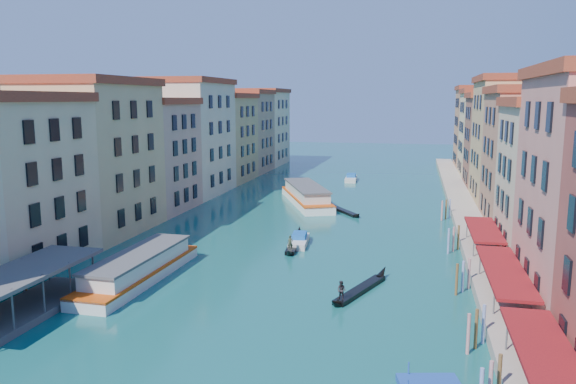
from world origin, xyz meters
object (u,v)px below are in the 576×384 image
object	(u,v)px
gondola_fore	(294,242)
gondola_right	(359,288)
vaporetto_stop	(19,299)
vaporetto_far	(306,195)
vaporetto_near	(139,268)

from	to	relation	value
gondola_fore	gondola_right	xyz separation A→B (m)	(9.25, -14.95, 0.04)
gondola_right	vaporetto_stop	bearing A→B (deg)	-135.11
vaporetto_stop	vaporetto_far	bearing A→B (deg)	76.55
vaporetto_stop	vaporetto_far	size ratio (longest dim) A/B	0.77
vaporetto_stop	gondola_fore	world-z (taller)	vaporetto_stop
vaporetto_stop	vaporetto_near	world-z (taller)	vaporetto_stop
gondola_fore	gondola_right	distance (m)	17.58
vaporetto_far	gondola_fore	distance (m)	27.54
vaporetto_near	vaporetto_far	xyz separation A→B (m)	(7.96, 43.31, 0.18)
gondola_fore	gondola_right	world-z (taller)	gondola_fore
vaporetto_far	gondola_fore	world-z (taller)	vaporetto_far
vaporetto_stop	gondola_fore	xyz separation A→B (m)	(16.77, 26.67, -1.04)
vaporetto_far	gondola_right	world-z (taller)	vaporetto_far
gondola_right	gondola_fore	bearing A→B (deg)	142.37
vaporetto_near	gondola_fore	distance (m)	19.97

